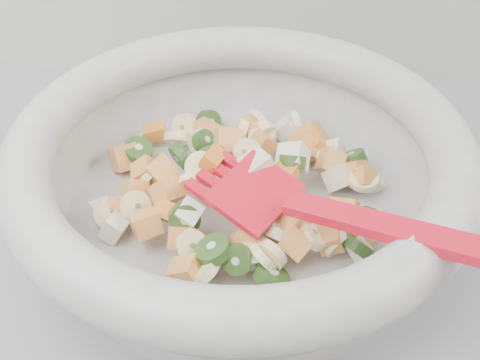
{
  "coord_description": "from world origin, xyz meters",
  "views": [
    {
      "loc": [
        0.09,
        1.09,
        1.28
      ],
      "look_at": [
        0.07,
        1.47,
        0.95
      ],
      "focal_mm": 45.0,
      "sensor_mm": 36.0,
      "label": 1
    }
  ],
  "objects": [
    {
      "name": "mixing_bowl",
      "position": [
        0.07,
        1.47,
        0.96
      ],
      "size": [
        0.41,
        0.38,
        0.13
      ],
      "color": "silver",
      "rests_on": "counter"
    }
  ]
}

